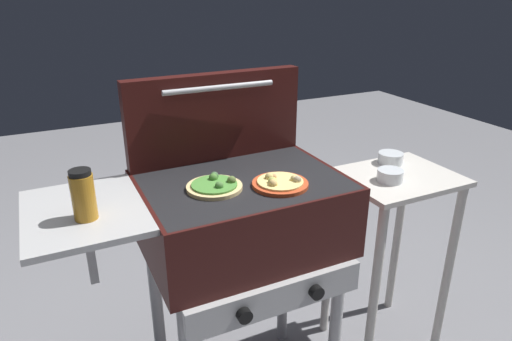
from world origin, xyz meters
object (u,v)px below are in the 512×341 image
at_px(pizza_cheese, 280,183).
at_px(topping_bowl_near, 390,176).
at_px(grill, 239,220).
at_px(topping_bowl_far, 391,158).
at_px(sauce_jar, 83,195).
at_px(prep_table, 392,227).
at_px(pizza_veggie, 215,186).

xyz_separation_m(pizza_cheese, topping_bowl_near, (0.51, 0.07, -0.10)).
distance_m(grill, topping_bowl_far, 0.74).
distance_m(sauce_jar, prep_table, 1.21).
distance_m(pizza_veggie, prep_table, 0.84).
bearing_deg(sauce_jar, pizza_veggie, 4.20).
height_order(sauce_jar, prep_table, sauce_jar).
xyz_separation_m(pizza_veggie, pizza_cheese, (0.19, -0.07, 0.00)).
height_order(grill, prep_table, grill).
xyz_separation_m(pizza_veggie, sauce_jar, (-0.38, -0.03, 0.06)).
relative_size(grill, topping_bowl_far, 9.56).
bearing_deg(prep_table, topping_bowl_far, 63.52).
bearing_deg(pizza_veggie, pizza_cheese, -20.25).
xyz_separation_m(grill, pizza_veggie, (-0.09, -0.03, 0.15)).
distance_m(pizza_cheese, sauce_jar, 0.56).
height_order(pizza_cheese, prep_table, pizza_cheese).
xyz_separation_m(sauce_jar, prep_table, (1.14, 0.06, -0.41)).
bearing_deg(prep_table, pizza_cheese, -170.08).
relative_size(pizza_veggie, topping_bowl_near, 1.78).
bearing_deg(grill, topping_bowl_near, -2.49).
xyz_separation_m(sauce_jar, topping_bowl_near, (1.07, 0.03, -0.16)).
bearing_deg(pizza_cheese, sauce_jar, 175.83).
height_order(pizza_veggie, prep_table, pizza_veggie).
distance_m(pizza_veggie, sauce_jar, 0.38).
bearing_deg(topping_bowl_far, pizza_veggie, -170.06).
height_order(prep_table, topping_bowl_far, topping_bowl_far).
bearing_deg(grill, pizza_cheese, -45.03).
distance_m(pizza_cheese, topping_bowl_near, 0.52).
bearing_deg(prep_table, sauce_jar, -176.98).
distance_m(pizza_veggie, pizza_cheese, 0.20).
distance_m(grill, pizza_cheese, 0.21).
relative_size(grill, prep_table, 1.21).
bearing_deg(pizza_veggie, prep_table, 2.44).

